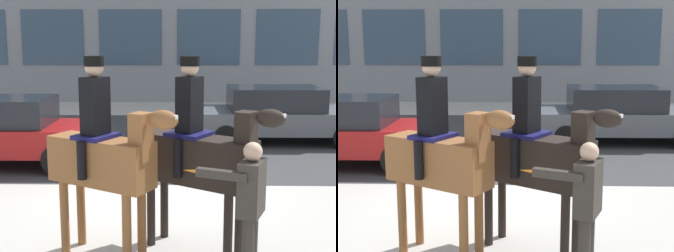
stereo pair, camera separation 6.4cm
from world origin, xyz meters
The scene contains 7 objects.
ground_plane centered at (0.00, 0.00, 0.00)m, with size 80.00×80.00×0.00m, color #B2AFA8.
road_surface centered at (0.00, 4.75, 0.00)m, with size 23.37×8.50×0.01m.
mounted_horse_lead centered at (-0.52, -2.51, 1.31)m, with size 1.67×1.14×2.49m.
mounted_horse_companion centered at (0.62, -2.31, 1.28)m, with size 1.80×1.31×2.48m.
pedestrian_bystander centered at (1.14, -3.21, 0.96)m, with size 0.91×0.45×1.63m.
street_car_near_lane centered at (-3.28, 1.89, 0.77)m, with size 3.99×1.84×1.49m.
street_car_far_lane centered at (3.04, 4.52, 0.76)m, with size 4.78×2.04×1.48m.
Camera 1 is at (0.37, -7.96, 2.65)m, focal length 50.00 mm.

